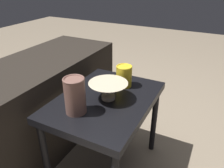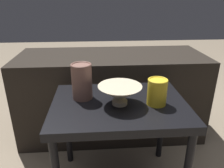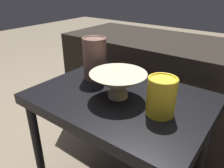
% 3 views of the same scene
% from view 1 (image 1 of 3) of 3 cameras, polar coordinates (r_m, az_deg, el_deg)
% --- Properties ---
extents(ground_plane, '(8.00, 8.00, 0.00)m').
position_cam_1_polar(ground_plane, '(1.51, -1.42, -20.75)').
color(ground_plane, '#7F705B').
extents(table, '(0.65, 0.48, 0.52)m').
position_cam_1_polar(table, '(1.21, -1.67, -6.17)').
color(table, black).
rests_on(table, ground_plane).
extents(couch_backdrop, '(1.31, 0.50, 0.61)m').
position_cam_1_polar(couch_backdrop, '(1.58, -19.14, -5.45)').
color(couch_backdrop, black).
rests_on(couch_backdrop, ground_plane).
extents(bowl, '(0.21, 0.21, 0.09)m').
position_cam_1_polar(bowl, '(1.14, -1.01, -1.43)').
color(bowl, '#C1B293').
rests_on(bowl, table).
extents(vase_textured_left, '(0.10, 0.10, 0.18)m').
position_cam_1_polar(vase_textured_left, '(1.03, -9.66, -2.89)').
color(vase_textured_left, brown).
rests_on(vase_textured_left, table).
extents(vase_colorful_right, '(0.09, 0.09, 0.13)m').
position_cam_1_polar(vase_colorful_right, '(1.27, 3.16, 2.20)').
color(vase_colorful_right, gold).
rests_on(vase_colorful_right, table).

